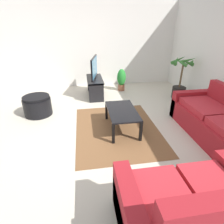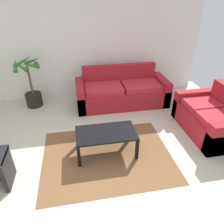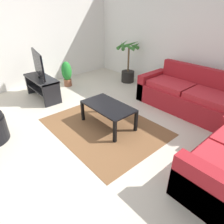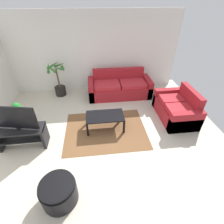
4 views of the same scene
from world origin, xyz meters
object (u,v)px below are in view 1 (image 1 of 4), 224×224
couch_loveseat (190,210)px  potted_palm (180,82)px  tv_stand (95,85)px  ottoman (38,106)px  couch_main (222,125)px  tv (94,67)px  coffee_table (122,113)px  potted_plant_small (121,79)px

couch_loveseat → potted_palm: bearing=153.9°
tv_stand → ottoman: bearing=-54.2°
couch_main → potted_palm: potted_palm is taller
tv → couch_loveseat: bearing=8.9°
coffee_table → potted_plant_small: 2.43m
coffee_table → potted_plant_small: size_ratio=1.44×
couch_main → potted_palm: (-2.16, 0.27, 0.18)m
potted_plant_small → ottoman: 2.73m
couch_loveseat → potted_palm: size_ratio=1.21×
potted_plant_small → couch_main: bearing=22.7°
tv → potted_plant_small: tv is taller
tv_stand → coffee_table: size_ratio=1.09×
couch_loveseat → potted_palm: potted_palm is taller
coffee_table → ottoman: bearing=-117.7°
tv_stand → tv: bearing=78.3°
potted_plant_small → tv: bearing=-68.5°
tv → ottoman: 1.91m
potted_plant_small → ottoman: size_ratio=1.09×
couch_main → ottoman: 3.98m
tv → potted_plant_small: bearing=111.5°
potted_palm → potted_plant_small: bearing=-119.9°
tv → ottoman: tv is taller
potted_plant_small → ottoman: bearing=-59.2°
coffee_table → potted_plant_small: bearing=168.5°
potted_plant_small → coffee_table: bearing=-11.5°
coffee_table → ottoman: ottoman is taller
tv_stand → potted_plant_small: size_ratio=1.57×
couch_main → potted_plant_small: couch_main is taller
tv_stand → ottoman: (1.05, -1.46, -0.11)m
tv → tv_stand: bearing=-101.7°
ottoman → potted_palm: bearing=97.4°
couch_main → potted_plant_small: size_ratio=3.16×
tv_stand → potted_palm: 2.50m
coffee_table → tv_stand: bearing=-168.8°
couch_main → couch_loveseat: size_ratio=1.53×
couch_main → coffee_table: bearing=-110.8°
couch_loveseat → tv: size_ratio=1.43×
tv_stand → tv: 0.51m
potted_palm → couch_loveseat: bearing=-26.1°
tv_stand → potted_plant_small: (-0.35, 0.89, 0.03)m
tv_stand → coffee_table: 2.07m
couch_loveseat → potted_palm: 4.05m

